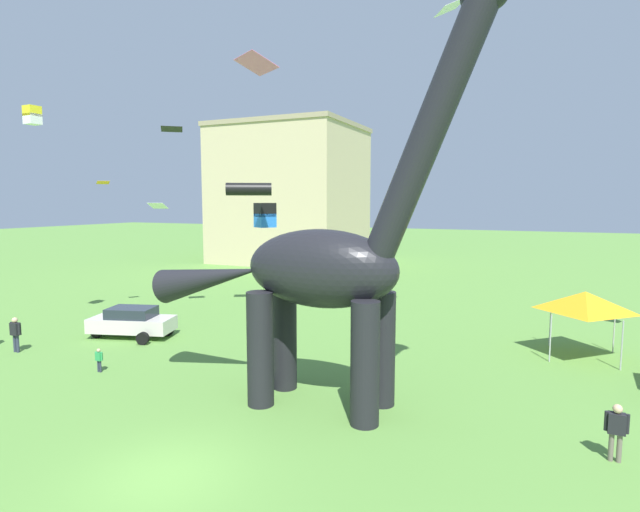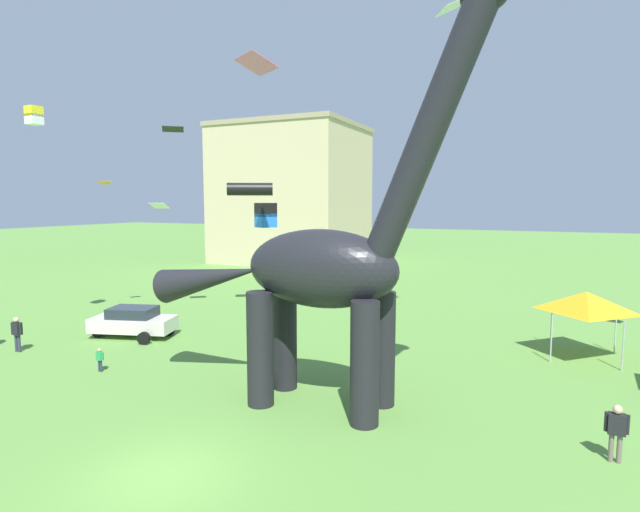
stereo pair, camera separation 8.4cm
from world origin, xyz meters
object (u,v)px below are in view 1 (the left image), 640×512
object	(u,v)px
kite_mid_right	(256,63)
kite_drifting	(451,7)
kite_apex	(158,206)
parked_sedan_left	(132,322)
person_vendor_side	(616,427)
kite_trailing	(172,129)
kite_near_low	(249,189)
kite_far_right	(103,183)
festival_canopy_tent	(585,302)
kite_near_high	(32,115)
dinosaur_sculpture	(319,268)
person_photographer	(99,358)
kite_mid_center	(265,215)
person_watching_child	(15,331)

from	to	relation	value
kite_mid_right	kite_drifting	distance (m)	11.88
kite_apex	parked_sedan_left	bearing A→B (deg)	-57.69
person_vendor_side	kite_drifting	distance (m)	19.74
kite_trailing	kite_near_low	xyz separation A→B (m)	(2.08, 4.59, -3.25)
kite_far_right	kite_drifting	distance (m)	21.73
festival_canopy_tent	kite_mid_right	world-z (taller)	kite_mid_right
parked_sedan_left	kite_near_high	world-z (taller)	kite_near_high
kite_mid_right	kite_drifting	world-z (taller)	kite_drifting
dinosaur_sculpture	kite_near_high	distance (m)	18.97
kite_near_high	dinosaur_sculpture	bearing A→B (deg)	-8.91
person_photographer	kite_far_right	bearing A→B (deg)	-126.00
parked_sedan_left	kite_near_high	bearing A→B (deg)	176.00
festival_canopy_tent	kite_trailing	xyz separation A→B (m)	(-21.00, -2.44, 8.47)
parked_sedan_left	kite_far_right	size ratio (longest dim) A/B	5.19
kite_far_right	kite_mid_center	bearing A→B (deg)	-10.70
kite_near_high	kite_far_right	distance (m)	5.54
person_watching_child	kite_drifting	size ratio (longest dim) A/B	0.83
person_vendor_side	kite_far_right	distance (m)	28.48
dinosaur_sculpture	person_vendor_side	xyz separation A→B (m)	(8.87, -0.23, -3.78)
dinosaur_sculpture	kite_mid_right	bearing A→B (deg)	171.26
person_watching_child	kite_mid_right	size ratio (longest dim) A/B	0.90
dinosaur_sculpture	kite_mid_center	bearing A→B (deg)	136.75
kite_apex	kite_drifting	xyz separation A→B (m)	(19.26, -0.81, 9.57)
person_vendor_side	kite_apex	size ratio (longest dim) A/B	1.23
person_photographer	kite_trailing	distance (m)	13.45
person_vendor_side	kite_mid_right	xyz separation A→B (m)	(-11.52, 0.68, 10.86)
person_vendor_side	kite_near_low	world-z (taller)	kite_near_low
kite_near_low	kite_mid_right	bearing A→B (deg)	-56.31
person_photographer	kite_mid_right	world-z (taller)	kite_mid_right
person_watching_child	kite_far_right	bearing A→B (deg)	174.20
dinosaur_sculpture	person_vendor_side	world-z (taller)	dinosaur_sculpture
kite_trailing	kite_mid_center	xyz separation A→B (m)	(7.42, -2.50, -4.64)
dinosaur_sculpture	kite_near_high	bearing A→B (deg)	172.03
parked_sedan_left	person_vendor_side	bearing A→B (deg)	-27.92
person_vendor_side	kite_drifting	world-z (taller)	kite_drifting
festival_canopy_tent	kite_mid_right	bearing A→B (deg)	-140.54
kite_apex	kite_near_low	bearing A→B (deg)	6.50
kite_mid_center	kite_near_high	bearing A→B (deg)	-170.75
dinosaur_sculpture	kite_near_low	distance (m)	16.01
person_vendor_side	kite_far_right	bearing A→B (deg)	59.84
kite_near_high	kite_apex	distance (m)	9.62
kite_mid_center	kite_far_right	distance (m)	13.07
person_watching_child	festival_canopy_tent	world-z (taller)	festival_canopy_tent
kite_trailing	kite_drifting	world-z (taller)	kite_drifting
kite_near_low	parked_sedan_left	bearing A→B (deg)	-105.29
person_watching_child	kite_apex	size ratio (longest dim) A/B	1.27
person_photographer	kite_drifting	world-z (taller)	kite_drifting
parked_sedan_left	person_photographer	xyz separation A→B (m)	(2.85, -4.68, -0.20)
kite_near_high	kite_trailing	bearing A→B (deg)	41.33
kite_apex	person_watching_child	bearing A→B (deg)	-81.82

